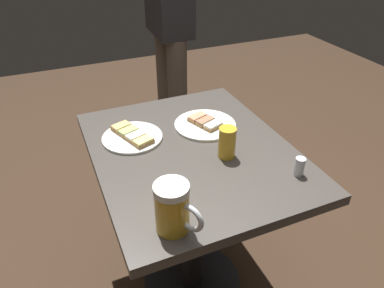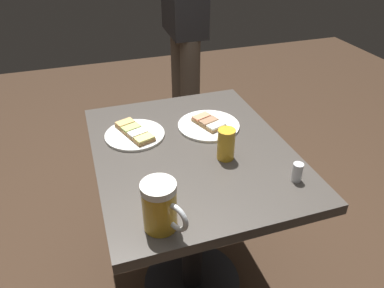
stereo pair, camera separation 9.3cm
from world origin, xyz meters
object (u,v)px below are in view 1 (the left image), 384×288
object	(u,v)px
plate_near	(205,124)
beer_mug	(173,208)
salt_shaker	(299,167)
beer_glass_small	(227,143)
plate_far	(132,136)
patron_standing	(169,21)

from	to	relation	value
plate_near	beer_mug	size ratio (longest dim) A/B	1.66
salt_shaker	beer_glass_small	bearing A→B (deg)	41.87
plate_far	salt_shaker	bearing A→B (deg)	-134.19
plate_near	plate_far	distance (m)	0.29
plate_near	plate_far	xyz separation A→B (m)	(0.02, 0.29, 0.00)
plate_far	beer_glass_small	distance (m)	0.36
salt_shaker	beer_mug	bearing A→B (deg)	97.69
beer_mug	plate_far	bearing A→B (deg)	-2.12
patron_standing	plate_far	bearing A→B (deg)	-27.81
beer_mug	patron_standing	bearing A→B (deg)	-19.96
beer_glass_small	salt_shaker	world-z (taller)	beer_glass_small
plate_near	beer_glass_small	size ratio (longest dim) A/B	2.18
salt_shaker	patron_standing	distance (m)	1.18
plate_far	patron_standing	world-z (taller)	patron_standing
plate_near	beer_mug	distance (m)	0.55
beer_mug	beer_glass_small	world-z (taller)	beer_mug
beer_glass_small	patron_standing	size ratio (longest dim) A/B	0.07
salt_shaker	patron_standing	bearing A→B (deg)	-0.02
plate_near	plate_far	world-z (taller)	same
plate_near	beer_mug	world-z (taller)	beer_mug
plate_far	patron_standing	bearing A→B (deg)	-29.67
plate_far	beer_glass_small	bearing A→B (deg)	-131.49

